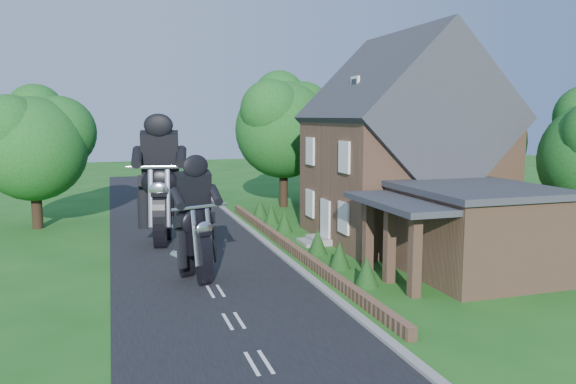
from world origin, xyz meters
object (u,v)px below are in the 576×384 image
object	(u,v)px
annex	(473,229)
motorcycle_lead	(196,263)
garden_wall	(289,246)
house	(402,151)
motorcycle_follow	(162,225)

from	to	relation	value
annex	motorcycle_lead	bearing A→B (deg)	167.75
garden_wall	annex	distance (m)	8.19
house	motorcycle_follow	distance (m)	12.25
garden_wall	house	distance (m)	7.52
annex	motorcycle_follow	world-z (taller)	annex
annex	house	bearing A→B (deg)	84.76
house	annex	xyz separation A→B (m)	(-0.62, -6.80, -2.58)
garden_wall	annex	bearing A→B (deg)	-46.16
motorcycle_lead	motorcycle_follow	xyz separation A→B (m)	(-0.63, 6.53, 0.22)
garden_wall	house	bearing A→B (deg)	9.17
house	motorcycle_follow	bearing A→B (deg)	170.34
annex	motorcycle_follow	distance (m)	14.07
motorcycle_lead	house	bearing A→B (deg)	-177.82
motorcycle_lead	garden_wall	bearing A→B (deg)	-163.68
house	annex	bearing A→B (deg)	-95.24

